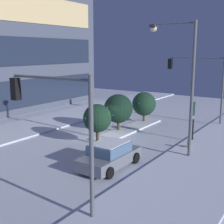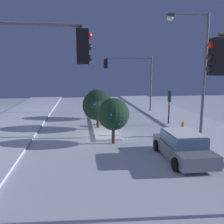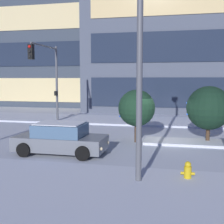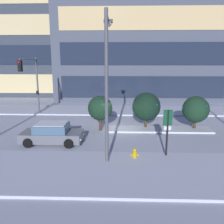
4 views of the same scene
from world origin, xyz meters
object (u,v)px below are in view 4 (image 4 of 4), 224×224
object	(u,v)px
parking_info_sign	(167,127)
decorated_tree_left_of_median	(196,109)
decorated_tree_median	(146,107)
decorated_tree_right_of_median	(100,108)
street_lamp_arched	(107,68)
traffic_light_corner_far_left	(31,77)
fire_hydrant	(135,154)
car_near	(52,134)

from	to	relation	value
parking_info_sign	decorated_tree_left_of_median	size ratio (longest dim) A/B	1.03
decorated_tree_median	decorated_tree_right_of_median	distance (m)	3.99
street_lamp_arched	decorated_tree_right_of_median	distance (m)	6.87
decorated_tree_right_of_median	decorated_tree_left_of_median	bearing A→B (deg)	3.30
traffic_light_corner_far_left	decorated_tree_median	distance (m)	12.09
decorated_tree_left_of_median	traffic_light_corner_far_left	bearing A→B (deg)	165.48
street_lamp_arched	decorated_tree_left_of_median	xyz separation A→B (m)	(7.16, 6.28, -3.68)
fire_hydrant	parking_info_sign	distance (m)	2.56
car_near	decorated_tree_right_of_median	bearing A→B (deg)	45.75
car_near	fire_hydrant	distance (m)	6.40
fire_hydrant	traffic_light_corner_far_left	bearing A→B (deg)	133.52
fire_hydrant	decorated_tree_median	size ratio (longest dim) A/B	0.23
street_lamp_arched	decorated_tree_left_of_median	world-z (taller)	street_lamp_arched
car_near	street_lamp_arched	size ratio (longest dim) A/B	0.52
parking_info_sign	decorated_tree_median	world-z (taller)	decorated_tree_median
traffic_light_corner_far_left	fire_hydrant	xyz separation A→B (m)	(9.91, -10.43, -3.88)
decorated_tree_right_of_median	street_lamp_arched	bearing A→B (deg)	-81.08
decorated_tree_median	decorated_tree_right_of_median	bearing A→B (deg)	-169.80
street_lamp_arched	fire_hydrant	world-z (taller)	street_lamp_arched
street_lamp_arched	decorated_tree_median	world-z (taller)	street_lamp_arched
decorated_tree_right_of_median	car_near	bearing A→B (deg)	-134.64
street_lamp_arched	parking_info_sign	bearing A→B (deg)	-86.31
car_near	parking_info_sign	distance (m)	8.17
car_near	decorated_tree_left_of_median	distance (m)	11.94
fire_hydrant	decorated_tree_right_of_median	bearing A→B (deg)	113.22
decorated_tree_median	decorated_tree_left_of_median	world-z (taller)	decorated_tree_median
car_near	street_lamp_arched	world-z (taller)	street_lamp_arched
traffic_light_corner_far_left	decorated_tree_right_of_median	size ratio (longest dim) A/B	2.07
fire_hydrant	decorated_tree_left_of_median	bearing A→B (deg)	49.44
parking_info_sign	traffic_light_corner_far_left	bearing A→B (deg)	45.07
traffic_light_corner_far_left	parking_info_sign	xyz separation A→B (m)	(11.88, -10.00, -2.30)
parking_info_sign	decorated_tree_left_of_median	distance (m)	6.98
parking_info_sign	decorated_tree_right_of_median	size ratio (longest dim) A/B	1.01
decorated_tree_median	street_lamp_arched	bearing A→B (deg)	-114.81
street_lamp_arched	parking_info_sign	size ratio (longest dim) A/B	2.83
car_near	traffic_light_corner_far_left	distance (m)	9.43
car_near	street_lamp_arched	distance (m)	6.80
traffic_light_corner_far_left	decorated_tree_right_of_median	bearing A→B (deg)	58.74
decorated_tree_median	fire_hydrant	bearing A→B (deg)	-101.55
traffic_light_corner_far_left	street_lamp_arched	bearing A→B (deg)	38.79
fire_hydrant	decorated_tree_left_of_median	distance (m)	8.60
decorated_tree_left_of_median	decorated_tree_right_of_median	distance (m)	8.09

